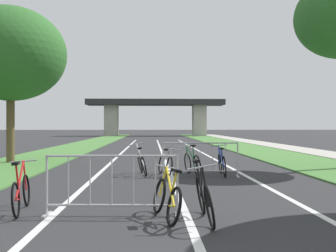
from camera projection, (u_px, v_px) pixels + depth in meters
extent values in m
cube|color=#477A38|center=(83.00, 145.00, 31.30)|extent=(3.40, 71.88, 0.05)
cube|color=#477A38|center=(234.00, 145.00, 31.78)|extent=(3.40, 71.88, 0.05)
cube|color=#ADA89E|center=(270.00, 145.00, 31.90)|extent=(2.22, 71.88, 0.08)
cube|color=silver|center=(162.00, 153.00, 22.93)|extent=(0.14, 41.58, 0.01)
cube|color=silver|center=(203.00, 153.00, 23.03)|extent=(0.14, 41.58, 0.01)
cube|color=silver|center=(121.00, 153.00, 22.84)|extent=(0.14, 41.58, 0.01)
cube|color=#2D2D30|center=(156.00, 102.00, 61.51)|extent=(20.69, 4.39, 0.84)
cube|color=#ADA89E|center=(111.00, 121.00, 61.24)|extent=(1.98, 2.40, 4.67)
cube|color=#ADA89E|center=(199.00, 121.00, 61.78)|extent=(1.98, 2.40, 4.67)
cylinder|color=brown|center=(11.00, 129.00, 16.65)|extent=(0.33, 0.33, 2.80)
ellipsoid|color=#2D6628|center=(10.00, 54.00, 16.65)|extent=(4.55, 4.55, 3.87)
cylinder|color=#ADADB2|center=(47.00, 185.00, 6.99)|extent=(0.04, 0.04, 1.05)
cube|color=#ADADB2|center=(47.00, 214.00, 6.99)|extent=(0.09, 0.44, 0.03)
cylinder|color=#ADADB2|center=(177.00, 185.00, 6.95)|extent=(0.04, 0.04, 1.05)
cube|color=#ADADB2|center=(177.00, 215.00, 6.95)|extent=(0.09, 0.44, 0.03)
cylinder|color=#ADADB2|center=(112.00, 156.00, 6.97)|extent=(2.25, 0.17, 0.04)
cylinder|color=#ADADB2|center=(112.00, 205.00, 6.97)|extent=(2.25, 0.17, 0.04)
cylinder|color=#ADADB2|center=(68.00, 180.00, 6.98)|extent=(0.02, 0.02, 0.87)
cylinder|color=#ADADB2|center=(90.00, 180.00, 6.97)|extent=(0.02, 0.02, 0.87)
cylinder|color=#ADADB2|center=(112.00, 180.00, 6.97)|extent=(0.02, 0.02, 0.87)
cylinder|color=#ADADB2|center=(134.00, 180.00, 6.96)|extent=(0.02, 0.02, 0.87)
cylinder|color=#ADADB2|center=(155.00, 180.00, 6.95)|extent=(0.02, 0.02, 0.87)
cylinder|color=#ADADB2|center=(163.00, 160.00, 12.25)|extent=(0.04, 0.04, 1.05)
cube|color=#ADADB2|center=(163.00, 176.00, 12.25)|extent=(0.08, 0.44, 0.03)
cylinder|color=#ADADB2|center=(238.00, 160.00, 12.21)|extent=(0.04, 0.04, 1.05)
cube|color=#ADADB2|center=(238.00, 177.00, 12.21)|extent=(0.08, 0.44, 0.03)
cylinder|color=#ADADB2|center=(200.00, 143.00, 12.23)|extent=(2.25, 0.17, 0.04)
cylinder|color=#ADADB2|center=(200.00, 171.00, 12.23)|extent=(2.25, 0.17, 0.04)
cylinder|color=#ADADB2|center=(175.00, 157.00, 12.24)|extent=(0.02, 0.02, 0.87)
cylinder|color=#ADADB2|center=(188.00, 157.00, 12.24)|extent=(0.02, 0.02, 0.87)
cylinder|color=#ADADB2|center=(200.00, 157.00, 12.23)|extent=(0.02, 0.02, 0.87)
cylinder|color=#ADADB2|center=(213.00, 157.00, 12.22)|extent=(0.02, 0.02, 0.87)
cylinder|color=#ADADB2|center=(225.00, 157.00, 12.22)|extent=(0.02, 0.02, 0.87)
torus|color=black|center=(224.00, 167.00, 12.12)|extent=(0.13, 0.65, 0.64)
torus|color=black|center=(220.00, 163.00, 13.15)|extent=(0.13, 0.65, 0.64)
cylinder|color=#1E389E|center=(221.00, 156.00, 12.61)|extent=(0.05, 1.00, 0.62)
cylinder|color=#1E389E|center=(222.00, 158.00, 12.41)|extent=(0.11, 0.12, 0.58)
cylinder|color=#1E389E|center=(224.00, 167.00, 12.28)|extent=(0.05, 0.33, 0.08)
cylinder|color=#1E389E|center=(219.00, 154.00, 13.12)|extent=(0.10, 0.09, 0.59)
cube|color=black|center=(222.00, 149.00, 12.38)|extent=(0.12, 0.24, 0.06)
cylinder|color=#99999E|center=(219.00, 145.00, 13.10)|extent=(0.54, 0.05, 0.08)
torus|color=black|center=(201.00, 195.00, 7.04)|extent=(0.16, 0.68, 0.68)
torus|color=black|center=(209.00, 207.00, 6.00)|extent=(0.16, 0.68, 0.68)
cylinder|color=black|center=(201.00, 182.00, 6.54)|extent=(0.14, 1.01, 0.63)
cylinder|color=black|center=(200.00, 181.00, 6.74)|extent=(0.16, 0.12, 0.68)
cylinder|color=black|center=(202.00, 198.00, 6.87)|extent=(0.04, 0.34, 0.08)
cylinder|color=black|center=(206.00, 187.00, 6.02)|extent=(0.14, 0.09, 0.60)
cube|color=black|center=(196.00, 161.00, 6.77)|extent=(0.11, 0.24, 0.07)
cylinder|color=#99999E|center=(202.00, 167.00, 6.04)|extent=(0.46, 0.03, 0.11)
torus|color=black|center=(174.00, 207.00, 6.17)|extent=(0.31, 0.65, 0.62)
torus|color=black|center=(159.00, 196.00, 7.12)|extent=(0.31, 0.65, 0.62)
cylinder|color=gold|center=(170.00, 185.00, 6.64)|extent=(0.12, 0.95, 0.55)
cylinder|color=gold|center=(173.00, 188.00, 6.46)|extent=(0.18, 0.08, 0.57)
cylinder|color=gold|center=(171.00, 206.00, 6.32)|extent=(0.10, 0.31, 0.07)
cylinder|color=gold|center=(163.00, 181.00, 7.11)|extent=(0.16, 0.06, 0.52)
cube|color=black|center=(177.00, 171.00, 6.44)|extent=(0.16, 0.26, 0.07)
cylinder|color=#99999E|center=(166.00, 167.00, 7.10)|extent=(0.41, 0.11, 0.12)
torus|color=black|center=(197.00, 166.00, 12.20)|extent=(0.24, 0.67, 0.67)
torus|color=black|center=(188.00, 163.00, 13.14)|extent=(0.24, 0.67, 0.67)
cylinder|color=#1E7238|center=(192.00, 156.00, 12.64)|extent=(0.29, 0.92, 0.59)
cylinder|color=#1E7238|center=(194.00, 156.00, 12.46)|extent=(0.10, 0.13, 0.66)
cylinder|color=#1E7238|center=(196.00, 166.00, 12.35)|extent=(0.09, 0.32, 0.08)
cylinder|color=#1E7238|center=(187.00, 155.00, 13.11)|extent=(0.09, 0.10, 0.56)
cube|color=black|center=(193.00, 146.00, 12.42)|extent=(0.15, 0.26, 0.06)
cylinder|color=#99999E|center=(187.00, 146.00, 13.08)|extent=(0.46, 0.13, 0.07)
torus|color=black|center=(162.00, 164.00, 13.09)|extent=(0.27, 0.64, 0.62)
torus|color=black|center=(169.00, 167.00, 12.16)|extent=(0.27, 0.64, 0.62)
cylinder|color=silver|center=(166.00, 157.00, 12.66)|extent=(0.32, 0.91, 0.57)
cylinder|color=silver|center=(165.00, 158.00, 12.83)|extent=(0.11, 0.13, 0.53)
cylinder|color=silver|center=(163.00, 165.00, 12.94)|extent=(0.09, 0.31, 0.07)
cylinder|color=silver|center=(170.00, 158.00, 12.19)|extent=(0.12, 0.11, 0.54)
cube|color=black|center=(166.00, 150.00, 12.88)|extent=(0.16, 0.26, 0.06)
cylinder|color=#99999E|center=(171.00, 149.00, 12.22)|extent=(0.51, 0.14, 0.11)
torus|color=black|center=(16.00, 200.00, 6.75)|extent=(0.17, 0.62, 0.61)
torus|color=black|center=(26.00, 190.00, 7.80)|extent=(0.17, 0.62, 0.61)
cylinder|color=red|center=(20.00, 179.00, 7.25)|extent=(0.23, 1.02, 0.60)
cylinder|color=red|center=(18.00, 181.00, 7.05)|extent=(0.09, 0.13, 0.64)
cylinder|color=red|center=(18.00, 200.00, 6.92)|extent=(0.07, 0.34, 0.07)
cylinder|color=red|center=(25.00, 176.00, 7.77)|extent=(0.08, 0.10, 0.57)
cube|color=black|center=(16.00, 163.00, 7.00)|extent=(0.14, 0.25, 0.06)
cylinder|color=#99999E|center=(23.00, 161.00, 7.74)|extent=(0.49, 0.09, 0.07)
torus|color=black|center=(144.00, 166.00, 12.24)|extent=(0.26, 0.67, 0.65)
torus|color=black|center=(140.00, 163.00, 13.22)|extent=(0.26, 0.67, 0.65)
cylinder|color=#B7B7BC|center=(140.00, 155.00, 12.69)|extent=(0.31, 0.95, 0.66)
cylinder|color=#B7B7BC|center=(141.00, 157.00, 12.51)|extent=(0.15, 0.14, 0.59)
cylinder|color=#B7B7BC|center=(144.00, 166.00, 12.40)|extent=(0.07, 0.32, 0.08)
cylinder|color=#B7B7BC|center=(138.00, 154.00, 13.18)|extent=(0.16, 0.11, 0.64)
cube|color=black|center=(140.00, 148.00, 12.46)|extent=(0.14, 0.25, 0.07)
cylinder|color=#99999E|center=(136.00, 144.00, 13.15)|extent=(0.49, 0.10, 0.12)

